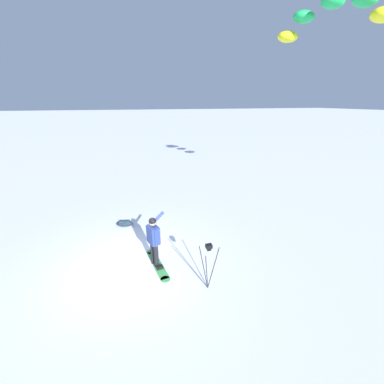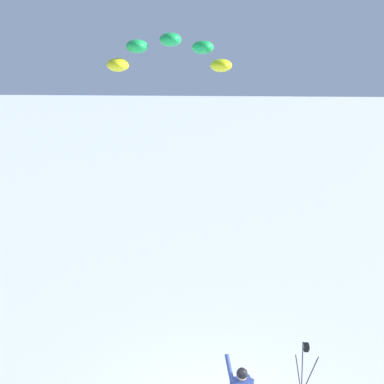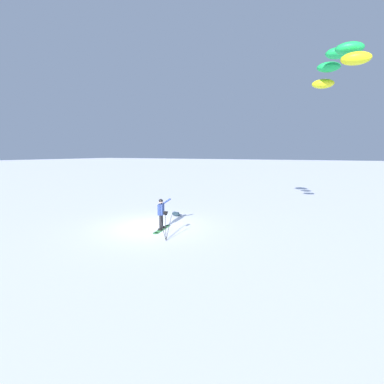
% 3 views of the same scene
% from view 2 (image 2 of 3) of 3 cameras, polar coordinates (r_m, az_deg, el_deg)
% --- Properties ---
extents(traction_kite, '(4.46, 2.34, 1.27)m').
position_cam_2_polar(traction_kite, '(14.02, -3.20, 19.93)').
color(traction_kite, yellow).
extents(camera_tripod, '(0.51, 0.50, 1.36)m').
position_cam_2_polar(camera_tripod, '(9.66, 16.42, -22.74)').
color(camera_tripod, '#262628').
rests_on(camera_tripod, ground_plane).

